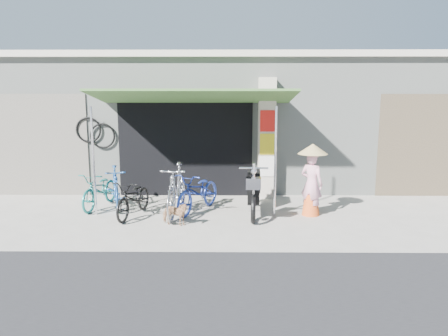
{
  "coord_description": "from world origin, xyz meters",
  "views": [
    {
      "loc": [
        -0.1,
        -8.46,
        2.68
      ],
      "look_at": [
        -0.2,
        1.0,
        1.0
      ],
      "focal_mm": 35.0,
      "sensor_mm": 36.0,
      "label": 1
    }
  ],
  "objects_px": {
    "bike_teal": "(100,190)",
    "bike_blue": "(116,187)",
    "bike_navy": "(198,192)",
    "street_dog": "(175,214)",
    "nun": "(312,179)",
    "bike_black": "(134,198)",
    "bike_silver": "(177,190)",
    "moped": "(254,190)"
  },
  "relations": [
    {
      "from": "bike_blue",
      "to": "bike_navy",
      "type": "relative_size",
      "value": 0.92
    },
    {
      "from": "bike_silver",
      "to": "bike_navy",
      "type": "distance_m",
      "value": 0.56
    },
    {
      "from": "moped",
      "to": "nun",
      "type": "bearing_deg",
      "value": -2.98
    },
    {
      "from": "bike_navy",
      "to": "street_dog",
      "type": "distance_m",
      "value": 1.15
    },
    {
      "from": "bike_silver",
      "to": "street_dog",
      "type": "distance_m",
      "value": 0.81
    },
    {
      "from": "bike_black",
      "to": "nun",
      "type": "distance_m",
      "value": 3.85
    },
    {
      "from": "bike_silver",
      "to": "nun",
      "type": "xyz_separation_m",
      "value": [
        2.92,
        0.04,
        0.23
      ]
    },
    {
      "from": "bike_navy",
      "to": "bike_teal",
      "type": "bearing_deg",
      "value": -161.48
    },
    {
      "from": "bike_black",
      "to": "bike_silver",
      "type": "relative_size",
      "value": 0.83
    },
    {
      "from": "bike_black",
      "to": "street_dog",
      "type": "xyz_separation_m",
      "value": [
        0.95,
        -0.64,
        -0.16
      ]
    },
    {
      "from": "bike_teal",
      "to": "bike_blue",
      "type": "distance_m",
      "value": 0.36
    },
    {
      "from": "bike_navy",
      "to": "nun",
      "type": "height_order",
      "value": "nun"
    },
    {
      "from": "bike_teal",
      "to": "moped",
      "type": "xyz_separation_m",
      "value": [
        3.53,
        -0.43,
        0.11
      ]
    },
    {
      "from": "street_dog",
      "to": "nun",
      "type": "distance_m",
      "value": 3.03
    },
    {
      "from": "moped",
      "to": "bike_teal",
      "type": "bearing_deg",
      "value": 176.73
    },
    {
      "from": "bike_black",
      "to": "bike_navy",
      "type": "height_order",
      "value": "bike_navy"
    },
    {
      "from": "bike_blue",
      "to": "street_dog",
      "type": "xyz_separation_m",
      "value": [
        1.53,
        -1.37,
        -0.23
      ]
    },
    {
      "from": "bike_black",
      "to": "bike_silver",
      "type": "height_order",
      "value": "bike_silver"
    },
    {
      "from": "bike_silver",
      "to": "bike_black",
      "type": "bearing_deg",
      "value": -168.44
    },
    {
      "from": "bike_silver",
      "to": "moped",
      "type": "relative_size",
      "value": 0.91
    },
    {
      "from": "nun",
      "to": "bike_black",
      "type": "bearing_deg",
      "value": 40.4
    },
    {
      "from": "nun",
      "to": "bike_teal",
      "type": "bearing_deg",
      "value": 31.34
    },
    {
      "from": "bike_blue",
      "to": "street_dog",
      "type": "bearing_deg",
      "value": -58.34
    },
    {
      "from": "bike_teal",
      "to": "street_dog",
      "type": "bearing_deg",
      "value": -25.13
    },
    {
      "from": "bike_silver",
      "to": "bike_navy",
      "type": "bearing_deg",
      "value": 39.69
    },
    {
      "from": "bike_silver",
      "to": "street_dog",
      "type": "bearing_deg",
      "value": -82.0
    },
    {
      "from": "moped",
      "to": "bike_navy",
      "type": "bearing_deg",
      "value": 177.84
    },
    {
      "from": "bike_teal",
      "to": "bike_navy",
      "type": "xyz_separation_m",
      "value": [
        2.3,
        -0.31,
        0.03
      ]
    },
    {
      "from": "bike_blue",
      "to": "moped",
      "type": "height_order",
      "value": "moped"
    },
    {
      "from": "bike_teal",
      "to": "bike_black",
      "type": "xyz_separation_m",
      "value": [
        0.94,
        -0.72,
        -0.01
      ]
    },
    {
      "from": "bike_navy",
      "to": "nun",
      "type": "bearing_deg",
      "value": 19.8
    },
    {
      "from": "bike_teal",
      "to": "bike_blue",
      "type": "xyz_separation_m",
      "value": [
        0.35,
        0.02,
        0.05
      ]
    },
    {
      "from": "street_dog",
      "to": "bike_silver",
      "type": "bearing_deg",
      "value": 19.92
    },
    {
      "from": "bike_navy",
      "to": "moped",
      "type": "xyz_separation_m",
      "value": [
        1.23,
        -0.13,
        0.08
      ]
    },
    {
      "from": "street_dog",
      "to": "nun",
      "type": "bearing_deg",
      "value": -57.92
    },
    {
      "from": "bike_blue",
      "to": "bike_black",
      "type": "relative_size",
      "value": 1.01
    },
    {
      "from": "bike_teal",
      "to": "nun",
      "type": "relative_size",
      "value": 1.03
    },
    {
      "from": "bike_black",
      "to": "street_dog",
      "type": "height_order",
      "value": "bike_black"
    },
    {
      "from": "bike_navy",
      "to": "street_dog",
      "type": "height_order",
      "value": "bike_navy"
    },
    {
      "from": "bike_teal",
      "to": "street_dog",
      "type": "height_order",
      "value": "bike_teal"
    },
    {
      "from": "bike_teal",
      "to": "moped",
      "type": "bearing_deg",
      "value": 3.61
    },
    {
      "from": "nun",
      "to": "bike_navy",
      "type": "bearing_deg",
      "value": 31.96
    }
  ]
}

